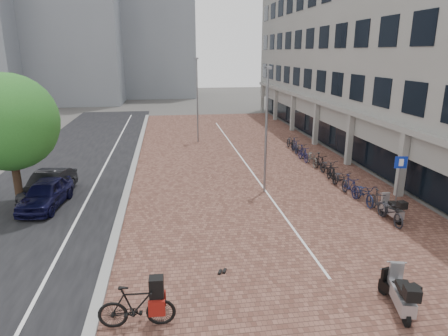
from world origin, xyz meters
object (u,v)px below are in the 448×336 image
car_dark (49,185)px  parking_sign (399,174)px  car_navy (46,194)px  hero_bike (137,306)px  scooter_mid (397,290)px  scooter_front (392,208)px  scooter_back (401,292)px

car_dark → parking_sign: 16.97m
car_navy → car_dark: car_dark is taller
hero_bike → scooter_mid: size_ratio=1.51×
car_navy → car_dark: (-0.19, 1.29, 0.00)m
hero_bike → scooter_front: bearing=-59.4°
car_navy → hero_bike: bearing=-55.9°
car_dark → scooter_mid: (12.50, -10.81, -0.20)m
scooter_back → hero_bike: bearing=-168.0°
scooter_back → scooter_front: bearing=76.9°
scooter_front → scooter_mid: scooter_front is taller
scooter_front → scooter_back: 6.91m
car_dark → hero_bike: 11.86m
scooter_front → parking_sign: (0.72, 0.89, 1.25)m
car_navy → parking_sign: (16.22, -2.88, 1.12)m
scooter_mid → scooter_back: size_ratio=0.76×
hero_bike → scooter_mid: hero_bike is taller
scooter_front → parking_sign: parking_sign is taller
scooter_front → car_dark: bearing=159.2°
scooter_back → car_dark: bearing=153.3°
hero_bike → car_dark: bearing=27.7°
car_navy → scooter_back: bearing=-32.0°
car_navy → scooter_back: 15.70m
car_dark → scooter_back: (12.41, -11.15, -0.05)m
hero_bike → parking_sign: parking_sign is taller
car_navy → parking_sign: bearing=-3.1°
car_navy → scooter_front: 15.95m
car_dark → scooter_mid: bearing=-32.2°
car_navy → car_dark: bearing=105.4°
hero_bike → scooter_mid: 7.46m
hero_bike → scooter_front: hero_bike is taller
car_dark → scooter_front: 16.49m
car_navy → scooter_mid: (12.31, -9.52, -0.20)m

